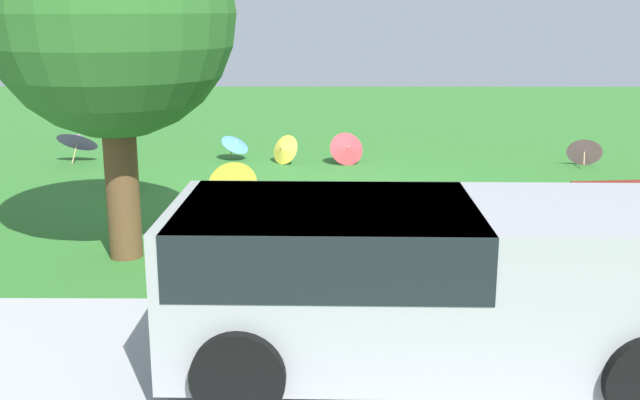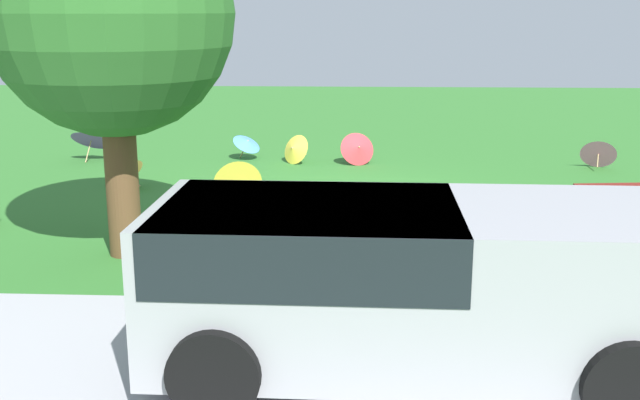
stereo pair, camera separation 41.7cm
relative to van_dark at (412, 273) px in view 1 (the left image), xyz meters
The scene contains 14 objects.
ground 6.46m from the van_dark, 83.28° to the right, with size 40.00×40.00×0.00m, color #2D6B28.
road_strip 1.20m from the van_dark, 18.36° to the left, with size 40.00×3.84×0.01m, color #9E9EA3.
van_dark is the anchor object (origin of this frame).
park_bench 5.25m from the van_dark, 130.19° to the right, with size 1.64×0.66×0.90m.
shade_tree 5.18m from the van_dark, 43.13° to the right, with size 3.09×3.09×4.69m.
parasol_yellow_0 6.28m from the van_dark, 68.21° to the right, with size 0.88×0.87×0.83m.
parasol_yellow_1 8.36m from the van_dark, 57.02° to the right, with size 0.84×0.84×0.60m.
parasol_pink_1 5.27m from the van_dark, 79.80° to the right, with size 0.83×0.81×0.61m.
parasol_pink_2 10.40m from the van_dark, 116.45° to the right, with size 0.84×0.70×0.67m.
parasol_yellow_3 9.66m from the van_dark, 79.99° to the right, with size 0.74×0.72×0.65m.
parasol_purple_1 6.13m from the van_dark, 121.73° to the right, with size 0.60×0.51×0.48m.
parasol_red_0 9.46m from the van_dark, 88.06° to the right, with size 0.83×0.76×0.72m.
parasol_blue_0 10.31m from the van_dark, 74.57° to the right, with size 0.83×0.84×0.58m.
parasol_purple_4 11.44m from the van_dark, 57.84° to the right, with size 1.02×0.98×0.82m.
Camera 1 is at (0.02, 12.77, 3.18)m, focal length 42.80 mm.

